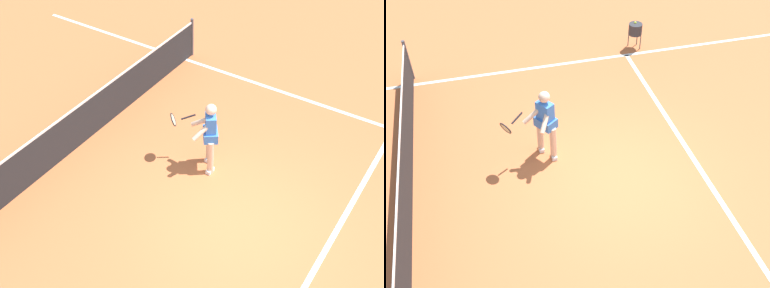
{
  "view_description": "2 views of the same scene",
  "coord_description": "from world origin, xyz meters",
  "views": [
    {
      "loc": [
        -6.06,
        -2.87,
        7.48
      ],
      "look_at": [
        0.48,
        1.31,
        0.95
      ],
      "focal_mm": 50.42,
      "sensor_mm": 36.0,
      "label": 1
    },
    {
      "loc": [
        -5.71,
        2.35,
        6.45
      ],
      "look_at": [
        0.15,
        0.81,
        0.94
      ],
      "focal_mm": 42.61,
      "sensor_mm": 36.0,
      "label": 2
    }
  ],
  "objects": [
    {
      "name": "ball_hopper",
      "position": [
        4.61,
        -1.94,
        0.55
      ],
      "size": [
        0.36,
        0.36,
        0.74
      ],
      "color": "#333338",
      "rests_on": "ground"
    },
    {
      "name": "ground_plane",
      "position": [
        0.0,
        0.0,
        0.0
      ],
      "size": [
        25.25,
        25.25,
        0.0
      ],
      "primitive_type": "plane",
      "color": "#C66638"
    },
    {
      "name": "service_line_marking",
      "position": [
        0.0,
        -1.61,
        0.0
      ],
      "size": [
        8.54,
        0.1,
        0.01
      ],
      "primitive_type": "cube",
      "color": "white",
      "rests_on": "ground"
    },
    {
      "name": "court_net",
      "position": [
        0.0,
        3.92,
        0.49
      ],
      "size": [
        9.22,
        0.08,
        1.05
      ],
      "color": "#4C4C51",
      "rests_on": "ground"
    },
    {
      "name": "sideline_right_marking",
      "position": [
        4.27,
        0.0,
        0.0
      ],
      "size": [
        0.1,
        17.42,
        0.01
      ],
      "primitive_type": "cube",
      "color": "white",
      "rests_on": "ground"
    },
    {
      "name": "tennis_player",
      "position": [
        1.02,
        1.26,
        0.85
      ],
      "size": [
        0.69,
        1.14,
        1.55
      ],
      "color": "beige",
      "rests_on": "ground"
    }
  ]
}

